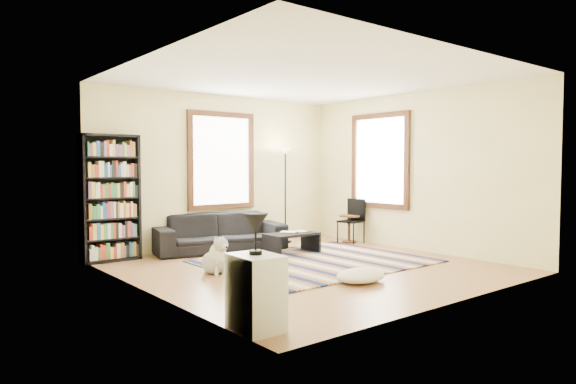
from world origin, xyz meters
TOP-DOWN VIEW (x-y plane):
  - floor at (0.00, 0.00)m, footprint 5.00×5.00m
  - ceiling at (0.00, 0.00)m, footprint 5.00×5.00m
  - wall_back at (0.00, 2.55)m, footprint 5.00×0.10m
  - wall_front at (0.00, -2.55)m, footprint 5.00×0.10m
  - wall_left at (-2.55, 0.00)m, footprint 0.10×5.00m
  - wall_right at (2.55, 0.00)m, footprint 0.10×5.00m
  - window_back at (0.00, 2.47)m, footprint 1.20×0.06m
  - window_right at (2.47, 0.80)m, footprint 0.06×1.20m
  - rug at (0.36, 0.25)m, footprint 3.28×2.63m
  - sofa at (-0.31, 2.05)m, footprint 2.42×1.37m
  - bookshelf at (-2.13, 2.32)m, footprint 0.90×0.30m
  - coffee_table at (0.51, 1.03)m, footprint 1.01×0.74m
  - book_a at (0.41, 1.03)m, footprint 0.31×0.30m
  - book_b at (0.66, 1.08)m, footprint 0.23×0.27m
  - floor_cushion at (-0.13, -1.18)m, footprint 0.81×0.68m
  - floor_lamp at (1.25, 2.15)m, footprint 0.34×0.34m
  - side_table at (2.20, 1.32)m, footprint 0.43×0.43m
  - folding_chair at (2.15, 1.24)m, footprint 0.49×0.48m
  - white_cabinet at (-2.30, -1.90)m, footprint 0.41×0.52m
  - table_lamp at (-2.30, -1.90)m, footprint 0.31×0.31m
  - dog at (-1.34, 0.48)m, footprint 0.39×0.54m

SIDE VIEW (x-z plane):
  - floor at x=0.00m, z-range -0.10..0.00m
  - rug at x=0.36m, z-range 0.00..0.02m
  - floor_cushion at x=-0.13m, z-range 0.00..0.18m
  - coffee_table at x=0.51m, z-range 0.00..0.36m
  - dog at x=-1.34m, z-range 0.00..0.52m
  - side_table at x=2.20m, z-range 0.00..0.54m
  - sofa at x=-0.31m, z-range 0.00..0.67m
  - white_cabinet at x=-2.30m, z-range 0.00..0.70m
  - book_b at x=0.66m, z-range 0.36..0.38m
  - book_a at x=0.41m, z-range 0.36..0.38m
  - folding_chair at x=2.15m, z-range 0.00..0.86m
  - table_lamp at x=-2.30m, z-range 0.70..1.08m
  - floor_lamp at x=1.25m, z-range 0.00..1.86m
  - bookshelf at x=-2.13m, z-range 0.00..2.00m
  - wall_back at x=0.00m, z-range 0.00..2.80m
  - wall_front at x=0.00m, z-range 0.00..2.80m
  - wall_left at x=-2.55m, z-range 0.00..2.80m
  - wall_right at x=2.55m, z-range 0.00..2.80m
  - window_back at x=0.00m, z-range 0.80..2.40m
  - window_right at x=2.47m, z-range 0.80..2.40m
  - ceiling at x=0.00m, z-range 2.80..2.90m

